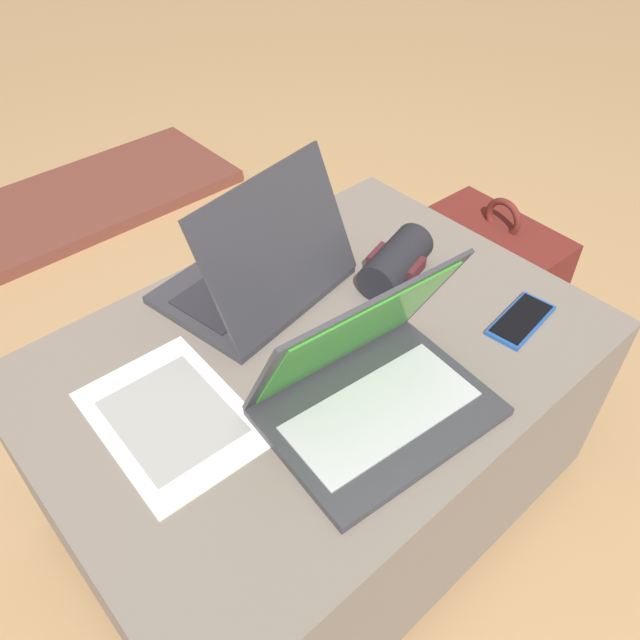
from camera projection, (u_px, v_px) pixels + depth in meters
The scene contains 9 objects.
ground_plane at pixel (318, 495), 1.42m from camera, with size 14.00×14.00×0.00m, color tan.
ottoman at pixel (318, 430), 1.26m from camera, with size 0.98×0.70×0.48m.
laptop_near at pixel (370, 385), 0.97m from camera, with size 0.37×0.29×0.24m.
laptop_far at pixel (261, 271), 1.17m from camera, with size 0.37×0.31×0.25m.
cell_phone at pixel (521, 320), 1.14m from camera, with size 0.15×0.08×0.01m.
backpack at pixel (487, 294), 1.63m from camera, with size 0.23×0.34×0.49m.
paper_sheet at pixel (171, 417), 0.98m from camera, with size 0.22×0.30×0.00m.
wrist_brace at pixel (396, 262), 1.21m from camera, with size 0.19×0.12×0.08m.
fireplace_hearth at pixel (42, 217), 2.21m from camera, with size 1.40×0.50×0.04m.
Camera 1 is at (-0.51, -0.57, 1.26)m, focal length 35.00 mm.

